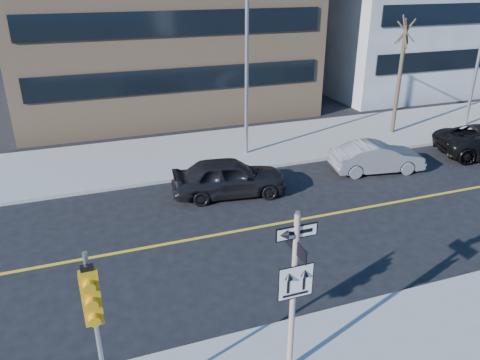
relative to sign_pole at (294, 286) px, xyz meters
name	(u,v)px	position (x,y,z in m)	size (l,w,h in m)	color
ground	(250,306)	(0.00, 2.51, -2.44)	(120.00, 120.00, 0.00)	black
far_sidewalk	(453,121)	(18.00, 14.51, -2.36)	(66.00, 6.00, 0.15)	#A2A098
road_centerline	(477,187)	(12.00, 6.51, -2.43)	(40.00, 0.14, 0.01)	yellow
sign_pole	(294,286)	(0.00, 0.00, 0.00)	(0.92, 0.92, 4.06)	beige
traffic_signal	(94,311)	(-4.00, -0.15, 0.59)	(0.32, 0.45, 4.00)	gray
parked_car_a	(229,177)	(1.73, 9.47, -1.64)	(4.67, 1.88, 1.59)	black
parked_car_b	(377,157)	(8.93, 9.52, -1.74)	(4.24, 1.48, 1.40)	gray
streetlight_a	(249,61)	(4.00, 13.27, 2.32)	(0.55, 2.25, 8.00)	gray
street_tree_west	(405,34)	(13.00, 13.81, 3.09)	(1.80, 1.80, 6.35)	#372D21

